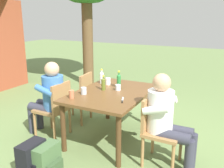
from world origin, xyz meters
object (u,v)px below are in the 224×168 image
bottle_clear (102,77)px  cup_white (108,81)px  chair_near_left (157,127)px  cup_steel (84,91)px  backpack_by_far_side (48,162)px  chair_far_left (56,107)px  person_in_plaid_shirt (49,95)px  person_in_white_shirt (166,116)px  table_knife (122,100)px  cup_terracotta (71,94)px  bottle_green (119,80)px  backpack_by_near_side (33,161)px  cup_glass (118,87)px  bottle_olive (103,84)px  dining_table (112,98)px  chair_far_right (80,95)px

bottle_clear → cup_white: (-0.02, -0.13, -0.05)m
chair_near_left → cup_steel: bearing=87.8°
backpack_by_far_side → chair_near_left: bearing=-49.4°
chair_far_left → person_in_plaid_shirt: size_ratio=0.74×
person_in_white_shirt → chair_far_left: bearing=90.0°
bottle_clear → table_knife: bearing=-133.5°
person_in_plaid_shirt → cup_terracotta: bearing=-108.1°
bottle_green → backpack_by_near_side: 1.70m
chair_far_left → cup_glass: size_ratio=9.97×
bottle_olive → table_knife: bearing=-124.3°
chair_near_left → backpack_by_far_side: size_ratio=2.14×
chair_far_left → cup_white: chair_far_left is taller
cup_white → backpack_by_far_side: 1.65m
person_in_plaid_shirt → bottle_olive: 0.85m
dining_table → bottle_olive: 0.25m
bottle_clear → cup_steel: bearing=-174.3°
bottle_clear → person_in_white_shirt: bearing=-118.0°
bottle_clear → backpack_by_far_side: bearing=-174.6°
chair_far_left → person_in_white_shirt: person_in_white_shirt is taller
backpack_by_far_side → cup_terracotta: bearing=10.9°
chair_far_left → chair_far_right: same height
dining_table → chair_far_right: (0.34, 0.80, -0.17)m
bottle_olive → table_knife: 0.57m
table_knife → cup_terracotta: bearing=108.3°
person_in_white_shirt → bottle_green: (0.58, 0.92, 0.21)m
chair_near_left → cup_steel: size_ratio=8.64×
cup_glass → backpack_by_far_side: (-1.32, 0.27, -0.59)m
bottle_green → chair_far_left: bearing=126.1°
backpack_by_near_side → cup_glass: bearing=-16.8°
cup_terracotta → backpack_by_far_side: size_ratio=0.27×
dining_table → person_in_plaid_shirt: (-0.33, 0.91, 0.00)m
backpack_by_far_side → person_in_white_shirt: bearing=-52.3°
chair_far_right → table_knife: chair_far_right is taller
cup_steel → backpack_by_far_side: cup_steel is taller
bottle_olive → cup_glass: bearing=-66.9°
chair_near_left → person_in_plaid_shirt: person_in_plaid_shirt is taller
chair_near_left → table_knife: chair_near_left is taller
bottle_clear → cup_steel: 0.64m
chair_far_left → backpack_by_far_side: chair_far_left is taller
dining_table → bottle_clear: bearing=46.5°
chair_far_left → bottle_green: bearing=-53.9°
person_in_white_shirt → bottle_green: 1.10m
dining_table → person_in_white_shirt: size_ratio=1.23×
chair_far_right → person_in_plaid_shirt: person_in_plaid_shirt is taller
cup_glass → cup_terracotta: size_ratio=0.80×
person_in_white_shirt → table_knife: person_in_white_shirt is taller
person_in_plaid_shirt → bottle_green: bearing=-57.3°
dining_table → bottle_green: bottle_green is taller
person_in_plaid_shirt → cup_steel: 0.62m
bottle_olive → backpack_by_far_side: 1.39m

